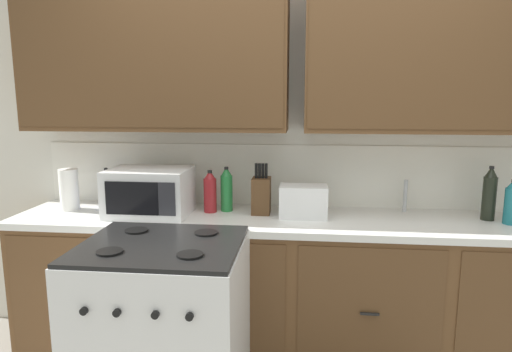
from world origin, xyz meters
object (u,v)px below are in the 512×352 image
at_px(knife_block, 261,195).
at_px(bottle_teal, 512,202).
at_px(paper_towel_roll, 69,190).
at_px(microwave, 150,192).
at_px(bottle_green, 227,190).
at_px(bottle_blue, 107,189).
at_px(toaster, 303,201).
at_px(bottle_red, 210,192).
at_px(bottle_dark, 489,194).
at_px(stove_range, 164,335).

xyz_separation_m(knife_block, bottle_teal, (1.41, -0.09, 0.01)).
distance_m(knife_block, paper_towel_roll, 1.21).
bearing_deg(bottle_teal, microwave, -179.55).
height_order(bottle_green, bottle_blue, bottle_green).
bearing_deg(paper_towel_roll, microwave, -6.24).
xyz_separation_m(bottle_green, bottle_blue, (-0.77, -0.01, -0.01)).
xyz_separation_m(bottle_teal, bottle_blue, (-2.41, 0.11, 0.00)).
bearing_deg(microwave, bottle_green, 17.30).
bearing_deg(bottle_green, bottle_teal, -4.29).
xyz_separation_m(toaster, bottle_blue, (-1.25, 0.08, 0.03)).
distance_m(toaster, bottle_red, 0.58).
xyz_separation_m(bottle_green, bottle_dark, (1.54, -0.04, 0.02)).
bearing_deg(bottle_teal, toaster, 178.65).
relative_size(knife_block, bottle_dark, 0.98).
bearing_deg(stove_range, microwave, 113.41).
bearing_deg(bottle_blue, bottle_red, -2.05).
distance_m(paper_towel_roll, bottle_dark, 2.53).
bearing_deg(microwave, bottle_teal, 0.45).
height_order(toaster, bottle_green, bottle_green).
height_order(microwave, bottle_dark, bottle_dark).
distance_m(bottle_teal, bottle_blue, 2.41).
bearing_deg(bottle_green, stove_range, -103.95).
relative_size(paper_towel_roll, bottle_blue, 1.00).
height_order(toaster, bottle_dark, bottle_dark).
distance_m(stove_range, bottle_green, 0.96).
height_order(knife_block, bottle_teal, knife_block).
xyz_separation_m(paper_towel_roll, bottle_dark, (2.53, 0.04, 0.02)).
xyz_separation_m(microwave, bottle_blue, (-0.32, 0.12, -0.01)).
xyz_separation_m(bottle_dark, bottle_blue, (-2.31, 0.03, -0.03)).
relative_size(toaster, paper_towel_roll, 1.08).
relative_size(stove_range, paper_towel_roll, 3.65).
bearing_deg(bottle_green, bottle_red, -158.18).
xyz_separation_m(microwave, bottle_red, (0.35, 0.10, -0.01)).
relative_size(bottle_green, bottle_dark, 0.88).
xyz_separation_m(bottle_red, bottle_dark, (1.64, -0.00, 0.03)).
height_order(knife_block, bottle_blue, knife_block).
height_order(stove_range, paper_towel_roll, paper_towel_roll).
distance_m(stove_range, bottle_blue, 1.09).
distance_m(toaster, bottle_dark, 1.07).
bearing_deg(bottle_red, paper_towel_roll, -177.37).
distance_m(microwave, knife_block, 0.67).
bearing_deg(bottle_dark, stove_range, -157.94).
distance_m(stove_range, toaster, 1.07).
height_order(toaster, bottle_teal, bottle_teal).
xyz_separation_m(knife_block, bottle_dark, (1.32, -0.01, 0.04)).
distance_m(microwave, bottle_teal, 2.08).
xyz_separation_m(toaster, knife_block, (-0.26, 0.06, 0.02)).
bearing_deg(paper_towel_roll, stove_range, -39.51).
relative_size(bottle_red, bottle_dark, 0.83).
height_order(microwave, paper_towel_roll, microwave).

